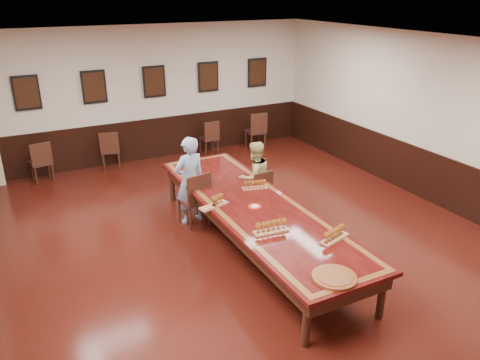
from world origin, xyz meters
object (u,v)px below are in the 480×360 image
spare_chair_b (110,149)px  spare_chair_d (255,130)px  chair_woman (257,191)px  person_man (190,180)px  conference_table (254,213)px  carved_platter (334,277)px  spare_chair_a (40,161)px  spare_chair_c (209,137)px  chair_man (194,198)px  person_woman (255,177)px

spare_chair_b → spare_chair_d: (3.73, -0.30, 0.04)m
chair_woman → person_man: 1.31m
chair_woman → spare_chair_d: size_ratio=0.89×
chair_woman → conference_table: size_ratio=0.18×
spare_chair_b → carved_platter: 7.07m
person_man → spare_chair_a: bearing=-65.8°
spare_chair_c → spare_chair_d: size_ratio=0.89×
spare_chair_c → spare_chair_b: bearing=-5.3°
chair_woman → carved_platter: size_ratio=1.30×
spare_chair_d → spare_chair_c: bearing=-3.0°
chair_man → chair_woman: bearing=163.9°
spare_chair_b → person_woman: size_ratio=0.66×
conference_table → person_woman: bearing=60.9°
spare_chair_b → person_woman: person_woman is taller
chair_man → spare_chair_d: size_ratio=1.02×
chair_man → spare_chair_c: bearing=-127.2°
spare_chair_d → conference_table: spare_chair_d is taller
person_woman → carved_platter: size_ratio=2.03×
spare_chair_c → person_woman: size_ratio=0.64×
spare_chair_a → conference_table: size_ratio=0.18×
person_woman → spare_chair_b: bearing=-69.3°
chair_woman → spare_chair_a: (-3.43, 3.55, 0.02)m
chair_man → spare_chair_b: size_ratio=1.10×
conference_table → spare_chair_d: bearing=60.7°
spare_chair_c → person_man: bearing=59.0°
person_man → carved_platter: (0.44, -3.53, -0.03)m
conference_table → carved_platter: size_ratio=7.35×
spare_chair_a → spare_chair_b: (1.55, 0.14, -0.00)m
spare_chair_a → person_woman: (3.42, -3.46, 0.23)m
chair_man → spare_chair_d: chair_man is taller
person_woman → chair_woman: bearing=90.0°
spare_chair_b → spare_chair_d: bearing=-170.5°
chair_man → spare_chair_b: bearing=-88.8°
spare_chair_a → person_woman: 4.87m
conference_table → carved_platter: carved_platter is taller
chair_woman → conference_table: chair_woman is taller
conference_table → carved_platter: 2.23m
spare_chair_c → spare_chair_d: (1.26, -0.17, 0.06)m
chair_woman → carved_platter: 3.39m
spare_chair_b → person_woman: (1.87, -3.60, 0.23)m
spare_chair_a → carved_platter: size_ratio=1.35×
spare_chair_b → carved_platter: spare_chair_b is taller
spare_chair_b → person_man: (0.65, -3.44, 0.35)m
chair_man → person_woman: 1.22m
spare_chair_c → conference_table: size_ratio=0.18×
chair_woman → person_man: bearing=-18.1°
spare_chair_d → person_woman: (-1.85, -3.30, 0.20)m
spare_chair_b → carved_platter: (1.09, -6.98, 0.31)m
person_man → carved_platter: person_man is taller
spare_chair_a → person_man: bearing=115.3°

